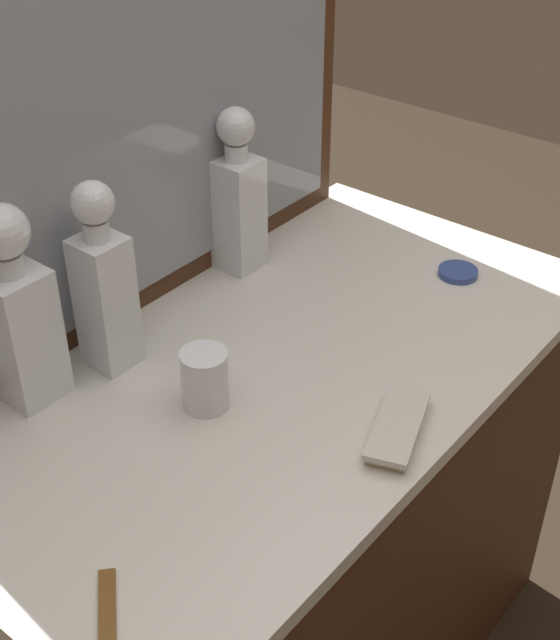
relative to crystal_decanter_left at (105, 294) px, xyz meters
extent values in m
cube|color=#472816|center=(0.16, -0.21, -0.56)|extent=(1.13, 0.60, 0.81)
cube|color=silver|center=(0.16, -0.21, -0.14)|extent=(1.16, 0.62, 0.03)
cube|color=#472816|center=(0.16, 0.09, 0.25)|extent=(1.02, 0.03, 0.76)
cube|color=gray|center=(0.16, 0.07, 0.25)|extent=(0.94, 0.01, 0.68)
cube|color=white|center=(0.00, 0.00, -0.02)|extent=(0.07, 0.07, 0.22)
cube|color=#8C4C14|center=(0.00, 0.00, -0.06)|extent=(0.06, 0.06, 0.13)
cylinder|color=white|center=(0.00, 0.00, 0.11)|extent=(0.04, 0.04, 0.03)
sphere|color=white|center=(0.00, 0.00, 0.15)|extent=(0.06, 0.06, 0.06)
cube|color=white|center=(0.35, 0.04, -0.02)|extent=(0.07, 0.07, 0.21)
cube|color=#8C4C14|center=(0.35, 0.04, -0.05)|extent=(0.06, 0.06, 0.15)
cylinder|color=white|center=(0.35, 0.04, 0.10)|extent=(0.04, 0.04, 0.03)
sphere|color=white|center=(0.35, 0.04, 0.15)|extent=(0.07, 0.07, 0.07)
cube|color=white|center=(-0.13, 0.03, -0.02)|extent=(0.09, 0.09, 0.21)
cube|color=#8C4C14|center=(-0.13, 0.03, -0.05)|extent=(0.07, 0.07, 0.15)
cylinder|color=white|center=(-0.13, 0.03, 0.10)|extent=(0.05, 0.05, 0.03)
sphere|color=white|center=(-0.13, 0.03, 0.15)|extent=(0.08, 0.08, 0.08)
cylinder|color=white|center=(0.01, -0.19, -0.08)|extent=(0.07, 0.07, 0.09)
cylinder|color=silver|center=(0.01, -0.19, -0.12)|extent=(0.07, 0.07, 0.01)
cube|color=#B7A88C|center=(0.14, -0.44, -0.12)|extent=(0.16, 0.10, 0.01)
cube|color=beige|center=(0.14, -0.44, -0.11)|extent=(0.18, 0.11, 0.01)
cylinder|color=#33478C|center=(0.57, -0.30, -0.12)|extent=(0.07, 0.07, 0.01)
cube|color=brown|center=(-0.33, -0.35, -0.12)|extent=(0.10, 0.10, 0.01)
camera|label=1|loc=(-0.70, -0.90, 0.72)|focal=49.35mm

